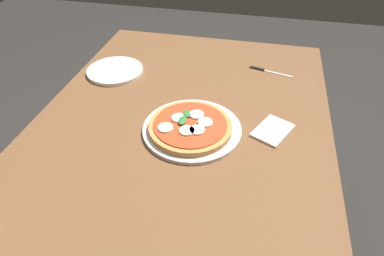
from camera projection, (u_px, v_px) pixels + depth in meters
ground_plane at (184, 251)px, 1.54m from camera, size 6.00×6.00×0.00m
dining_table at (181, 147)px, 1.14m from camera, size 1.32×0.94×0.75m
serving_tray at (192, 129)px, 1.04m from camera, size 0.31×0.31×0.01m
pizza at (190, 126)px, 1.03m from camera, size 0.26×0.26×0.03m
plate_white at (115, 71)px, 1.32m from camera, size 0.22×0.22×0.01m
napkin at (273, 130)px, 1.04m from camera, size 0.16×0.14×0.01m
knife at (265, 70)px, 1.33m from camera, size 0.05×0.17×0.01m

